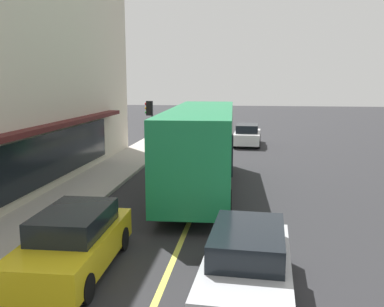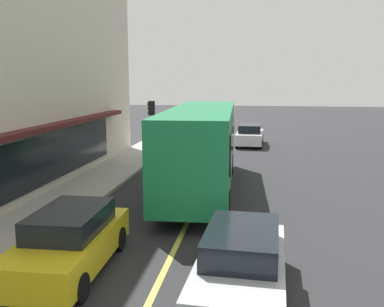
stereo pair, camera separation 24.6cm
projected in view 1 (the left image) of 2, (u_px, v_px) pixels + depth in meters
name	position (u px, v px, depth m)	size (l,w,h in m)	color
ground	(206.00, 184.00, 19.19)	(120.00, 120.00, 0.00)	#28282B
sidewalk	(101.00, 179.00, 19.82)	(80.00, 2.55, 0.15)	#B2ADA3
lane_centre_stripe	(206.00, 184.00, 19.19)	(36.00, 0.16, 0.01)	#D8D14C
bus	(202.00, 144.00, 17.68)	(11.21, 2.92, 3.50)	#197F47
traffic_light	(150.00, 114.00, 26.59)	(0.30, 0.52, 3.20)	#2D2D33
car_white	(247.00, 135.00, 30.48)	(4.36, 1.99, 1.52)	white
car_silver	(247.00, 265.00, 9.04)	(4.39, 2.04, 1.52)	#B7BABF
car_yellow	(74.00, 242.00, 10.34)	(4.34, 1.94, 1.52)	yellow
pedestrian_mid_block	(152.00, 134.00, 28.38)	(0.34, 0.34, 1.56)	black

